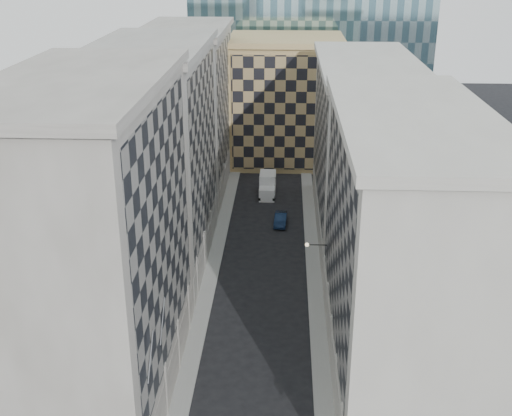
% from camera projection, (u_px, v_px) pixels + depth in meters
% --- Properties ---
extents(sidewalk_west, '(1.50, 100.00, 0.15)m').
position_uv_depth(sidewalk_west, '(212.00, 271.00, 66.00)').
color(sidewalk_west, gray).
rests_on(sidewalk_west, ground).
extents(sidewalk_east, '(1.50, 100.00, 0.15)m').
position_uv_depth(sidewalk_east, '(314.00, 274.00, 65.54)').
color(sidewalk_east, gray).
rests_on(sidewalk_east, ground).
extents(bldg_left_a, '(10.80, 22.80, 23.70)m').
position_uv_depth(bldg_left_a, '(96.00, 248.00, 44.22)').
color(bldg_left_a, gray).
rests_on(bldg_left_a, ground).
extents(bldg_left_b, '(10.80, 22.80, 22.70)m').
position_uv_depth(bldg_left_b, '(157.00, 157.00, 64.73)').
color(bldg_left_b, gray).
rests_on(bldg_left_b, ground).
extents(bldg_left_c, '(10.80, 22.80, 21.70)m').
position_uv_depth(bldg_left_c, '(188.00, 110.00, 85.25)').
color(bldg_left_c, gray).
rests_on(bldg_left_c, ground).
extents(bldg_right_a, '(10.80, 26.80, 20.70)m').
position_uv_depth(bldg_right_a, '(402.00, 249.00, 47.54)').
color(bldg_right_a, '#B2AEA3').
rests_on(bldg_right_a, ground).
extents(bldg_right_b, '(10.80, 28.80, 19.70)m').
position_uv_depth(bldg_right_b, '(363.00, 148.00, 72.67)').
color(bldg_right_b, '#B2AEA3').
rests_on(bldg_right_b, ground).
extents(tan_block, '(16.80, 14.80, 18.80)m').
position_uv_depth(tan_block, '(285.00, 100.00, 97.13)').
color(tan_block, tan).
rests_on(tan_block, ground).
extents(flagpoles_left, '(0.10, 6.33, 2.33)m').
position_uv_depth(flagpoles_left, '(157.00, 338.00, 40.84)').
color(flagpoles_left, gray).
rests_on(flagpoles_left, ground).
extents(bracket_lamp, '(1.98, 0.36, 0.36)m').
position_uv_depth(bracket_lamp, '(309.00, 245.00, 57.71)').
color(bracket_lamp, black).
rests_on(bracket_lamp, ground).
extents(box_truck, '(2.19, 5.26, 2.87)m').
position_uv_depth(box_truck, '(267.00, 186.00, 85.96)').
color(box_truck, white).
rests_on(box_truck, ground).
extents(dark_car, '(1.65, 4.17, 1.35)m').
position_uv_depth(dark_car, '(281.00, 219.00, 77.04)').
color(dark_car, '#10203E').
rests_on(dark_car, ground).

